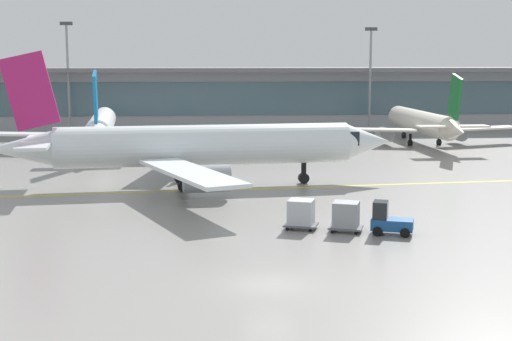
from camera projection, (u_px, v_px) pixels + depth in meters
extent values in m
plane|color=gray|center=(268.00, 284.00, 36.26)|extent=(400.00, 400.00, 0.00)
cube|color=yellow|center=(205.00, 190.00, 62.03)|extent=(109.52, 10.97, 0.01)
cube|color=#9EA3A8|center=(218.00, 100.00, 115.90)|extent=(204.12, 8.00, 9.00)
cube|color=slate|center=(219.00, 99.00, 111.81)|extent=(195.95, 0.16, 5.04)
cube|color=slate|center=(218.00, 70.00, 113.70)|extent=(212.28, 11.00, 0.60)
cylinder|color=white|center=(101.00, 125.00, 88.80)|extent=(4.73, 21.49, 2.96)
cone|color=white|center=(105.00, 117.00, 100.93)|extent=(3.10, 3.78, 2.81)
cube|color=black|center=(104.00, 116.00, 98.56)|extent=(2.52, 2.85, 1.04)
cone|color=white|center=(96.00, 136.00, 76.09)|extent=(2.90, 4.93, 2.52)
cube|color=white|center=(35.00, 134.00, 86.00)|extent=(12.50, 5.11, 0.24)
cylinder|color=#999EA3|center=(58.00, 140.00, 87.79)|extent=(2.08, 3.28, 1.83)
cube|color=white|center=(165.00, 132.00, 88.45)|extent=(12.39, 6.94, 0.24)
cylinder|color=#999EA3|center=(145.00, 138.00, 89.45)|extent=(2.08, 3.28, 1.83)
cube|color=#1472B2|center=(95.00, 97.00, 76.41)|extent=(0.65, 4.00, 5.58)
cube|color=white|center=(75.00, 131.00, 76.94)|extent=(4.51, 2.45, 0.21)
cube|color=white|center=(118.00, 130.00, 77.64)|extent=(4.51, 2.45, 0.21)
cylinder|color=black|center=(104.00, 137.00, 96.42)|extent=(0.38, 0.38, 1.57)
cylinder|color=black|center=(104.00, 140.00, 96.48)|extent=(0.54, 0.82, 0.78)
cylinder|color=black|center=(84.00, 146.00, 87.12)|extent=(0.38, 0.38, 1.57)
cylinder|color=black|center=(84.00, 149.00, 87.18)|extent=(0.54, 0.82, 0.78)
cylinder|color=black|center=(119.00, 145.00, 87.77)|extent=(0.38, 0.38, 1.57)
cylinder|color=black|center=(119.00, 148.00, 87.83)|extent=(0.54, 0.82, 0.78)
cylinder|color=silver|center=(421.00, 122.00, 95.19)|extent=(3.32, 20.31, 2.81)
cone|color=silver|center=(394.00, 115.00, 106.80)|extent=(2.76, 3.44, 2.67)
cube|color=black|center=(399.00, 114.00, 104.53)|extent=(2.26, 2.59, 0.98)
cone|color=silver|center=(457.00, 131.00, 83.02)|extent=(2.50, 4.56, 2.39)
cube|color=silver|center=(370.00, 129.00, 92.93)|extent=(11.87, 5.48, 0.23)
cylinder|color=#999EA3|center=(385.00, 134.00, 94.51)|extent=(1.81, 3.02, 1.74)
cube|color=silver|center=(479.00, 128.00, 94.43)|extent=(11.84, 6.00, 0.23)
cylinder|color=#999EA3|center=(458.00, 134.00, 95.53)|extent=(1.81, 3.02, 1.74)
cube|color=#19662D|center=(455.00, 97.00, 83.33)|extent=(0.39, 3.80, 5.30)
cube|color=silver|center=(435.00, 127.00, 83.95)|extent=(4.18, 2.09, 0.20)
cube|color=silver|center=(470.00, 126.00, 84.39)|extent=(4.18, 2.09, 0.20)
cylinder|color=black|center=(404.00, 133.00, 102.48)|extent=(0.36, 0.36, 1.49)
cylinder|color=black|center=(404.00, 135.00, 102.54)|extent=(0.47, 0.76, 0.74)
cylinder|color=black|center=(410.00, 140.00, 93.69)|extent=(0.36, 0.36, 1.49)
cylinder|color=black|center=(410.00, 143.00, 93.74)|extent=(0.47, 0.76, 0.74)
cylinder|color=black|center=(439.00, 139.00, 94.09)|extent=(0.36, 0.36, 1.49)
cylinder|color=black|center=(439.00, 142.00, 94.14)|extent=(0.47, 0.76, 0.74)
cylinder|color=white|center=(204.00, 145.00, 63.46)|extent=(25.52, 5.94, 3.51)
cone|color=white|center=(368.00, 142.00, 66.03)|extent=(4.52, 3.73, 3.34)
cube|color=black|center=(338.00, 137.00, 65.47)|extent=(3.41, 3.03, 1.23)
cone|color=white|center=(18.00, 149.00, 60.76)|extent=(5.88, 3.51, 2.99)
cube|color=white|center=(174.00, 145.00, 71.99)|extent=(5.89, 14.83, 0.29)
cylinder|color=#999EA3|center=(192.00, 158.00, 69.59)|extent=(3.91, 2.52, 2.17)
cube|color=white|center=(190.00, 173.00, 54.50)|extent=(8.40, 14.67, 0.29)
cylinder|color=#999EA3|center=(207.00, 179.00, 57.73)|extent=(3.91, 2.52, 2.17)
cube|color=#B21E66|center=(30.00, 91.00, 60.24)|extent=(4.75, 0.83, 6.62)
cube|color=white|center=(41.00, 139.00, 63.46)|extent=(2.97, 5.38, 0.25)
cube|color=white|center=(34.00, 146.00, 58.43)|extent=(2.97, 5.38, 0.25)
cylinder|color=black|center=(304.00, 173.00, 65.41)|extent=(0.45, 0.45, 1.86)
cylinder|color=black|center=(304.00, 178.00, 65.48)|extent=(0.98, 0.66, 0.93)
cylinder|color=black|center=(179.00, 172.00, 65.82)|extent=(0.45, 0.45, 1.86)
cylinder|color=black|center=(179.00, 177.00, 65.89)|extent=(0.98, 0.66, 0.93)
cylinder|color=black|center=(183.00, 181.00, 61.19)|extent=(0.45, 0.45, 1.86)
cylinder|color=black|center=(183.00, 186.00, 61.26)|extent=(0.98, 0.66, 0.93)
cube|color=#194C8C|center=(392.00, 224.00, 46.44)|extent=(2.92, 2.18, 0.70)
cube|color=#1E2328|center=(381.00, 210.00, 46.49)|extent=(1.26, 1.47, 1.10)
cylinder|color=black|center=(406.00, 228.00, 46.95)|extent=(0.64, 0.41, 0.60)
cylinder|color=black|center=(405.00, 233.00, 45.61)|extent=(0.64, 0.41, 0.60)
cylinder|color=black|center=(379.00, 227.00, 47.38)|extent=(0.64, 0.41, 0.60)
cylinder|color=black|center=(377.00, 231.00, 46.04)|extent=(0.64, 0.41, 0.60)
cube|color=#595B60|center=(346.00, 227.00, 47.24)|extent=(2.51, 2.21, 0.12)
cube|color=gray|center=(346.00, 214.00, 47.11)|extent=(2.01, 1.95, 1.60)
cylinder|color=black|center=(359.00, 228.00, 47.74)|extent=(0.24, 0.17, 0.22)
cylinder|color=black|center=(356.00, 233.00, 46.41)|extent=(0.24, 0.17, 0.22)
cylinder|color=black|center=(336.00, 227.00, 48.12)|extent=(0.24, 0.17, 0.22)
cylinder|color=black|center=(332.00, 232.00, 46.78)|extent=(0.24, 0.17, 0.22)
cube|color=#595B60|center=(301.00, 225.00, 47.98)|extent=(2.51, 2.21, 0.12)
cube|color=#B2B7C1|center=(301.00, 212.00, 47.85)|extent=(2.01, 1.95, 1.60)
cylinder|color=black|center=(314.00, 226.00, 48.49)|extent=(0.24, 0.17, 0.22)
cylinder|color=black|center=(310.00, 230.00, 47.15)|extent=(0.24, 0.17, 0.22)
cylinder|color=black|center=(292.00, 224.00, 48.86)|extent=(0.24, 0.17, 0.22)
cylinder|color=black|center=(287.00, 229.00, 47.53)|extent=(0.24, 0.17, 0.22)
cylinder|color=gray|center=(68.00, 80.00, 107.54)|extent=(0.36, 0.36, 15.78)
cube|color=#3F3F42|center=(66.00, 23.00, 106.31)|extent=(1.80, 0.30, 0.50)
cylinder|color=gray|center=(370.00, 82.00, 109.91)|extent=(0.36, 0.36, 15.08)
cube|color=#3F3F42|center=(371.00, 29.00, 108.73)|extent=(1.80, 0.30, 0.50)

